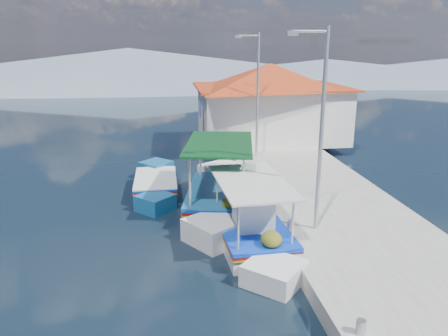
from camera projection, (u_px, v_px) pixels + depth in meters
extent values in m
plane|color=black|center=(168.00, 288.00, 11.14)|extent=(160.00, 160.00, 0.00)
cube|color=#ACAAA1|center=(313.00, 192.00, 17.53)|extent=(5.00, 44.00, 0.50)
cylinder|color=#A5A8AD|center=(361.00, 327.00, 8.59)|extent=(0.20, 0.20, 0.30)
cylinder|color=#A5A8AD|center=(290.00, 225.00, 13.35)|extent=(0.20, 0.20, 0.30)
cylinder|color=#A5A8AD|center=(252.00, 170.00, 19.06)|extent=(0.20, 0.20, 0.30)
cylinder|color=#A5A8AD|center=(232.00, 140.00, 24.76)|extent=(0.20, 0.20, 0.30)
cube|color=silver|center=(250.00, 237.00, 13.60)|extent=(2.16, 3.91, 0.83)
cube|color=silver|center=(242.00, 205.00, 15.98)|extent=(1.96, 1.96, 0.92)
cube|color=silver|center=(263.00, 277.00, 11.26)|extent=(1.90, 1.90, 0.79)
cube|color=#0E3ABD|center=(251.00, 226.00, 13.49)|extent=(2.22, 4.03, 0.05)
cube|color=#A2140D|center=(251.00, 228.00, 13.51)|extent=(2.22, 4.03, 0.04)
cube|color=gold|center=(251.00, 229.00, 13.53)|extent=(2.22, 4.03, 0.04)
cube|color=#0E3ABD|center=(251.00, 224.00, 13.47)|extent=(2.24, 3.99, 0.04)
cube|color=brown|center=(251.00, 225.00, 13.48)|extent=(2.00, 3.83, 0.04)
cube|color=silver|center=(252.00, 213.00, 13.09)|extent=(1.13, 1.20, 0.96)
cube|color=silver|center=(252.00, 198.00, 12.95)|extent=(1.23, 1.29, 0.05)
cylinder|color=beige|center=(222.00, 187.00, 14.76)|extent=(0.06, 0.06, 1.40)
cylinder|color=beige|center=(267.00, 186.00, 14.87)|extent=(0.06, 0.06, 1.40)
cylinder|color=beige|center=(231.00, 225.00, 11.70)|extent=(0.06, 0.06, 1.40)
cylinder|color=beige|center=(287.00, 224.00, 11.81)|extent=(0.06, 0.06, 1.40)
cube|color=silver|center=(251.00, 182.00, 13.09)|extent=(2.25, 3.92, 0.06)
ellipsoid|color=#535516|center=(236.00, 203.00, 14.56)|extent=(0.67, 0.73, 0.50)
ellipsoid|color=#535516|center=(252.00, 199.00, 15.03)|extent=(0.56, 0.62, 0.42)
ellipsoid|color=#535516|center=(265.00, 240.00, 11.92)|extent=(0.60, 0.65, 0.45)
sphere|color=#DD6106|center=(276.00, 198.00, 13.86)|extent=(0.35, 0.35, 0.35)
cube|color=silver|center=(220.00, 204.00, 16.25)|extent=(2.91, 4.45, 1.05)
cube|color=silver|center=(201.00, 179.00, 18.74)|extent=(2.22, 2.22, 1.16)
cube|color=silver|center=(245.00, 232.00, 13.80)|extent=(2.16, 2.16, 1.00)
cube|color=#0E3ABD|center=(220.00, 191.00, 16.11)|extent=(3.00, 4.58, 0.07)
cube|color=#A2140D|center=(220.00, 194.00, 16.14)|extent=(3.00, 4.58, 0.06)
cube|color=gold|center=(220.00, 196.00, 16.16)|extent=(3.00, 4.58, 0.04)
cube|color=#165687|center=(220.00, 189.00, 16.09)|extent=(3.01, 4.55, 0.06)
cube|color=brown|center=(220.00, 190.00, 16.10)|extent=(2.72, 4.34, 0.06)
cylinder|color=beige|center=(185.00, 158.00, 17.17)|extent=(0.08, 0.08, 1.77)
cylinder|color=beige|center=(228.00, 154.00, 17.69)|extent=(0.08, 0.08, 1.77)
cylinder|color=beige|center=(209.00, 184.00, 14.01)|extent=(0.08, 0.08, 1.77)
cylinder|color=beige|center=(260.00, 179.00, 14.53)|extent=(0.08, 0.08, 1.77)
cube|color=#0B3B19|center=(219.00, 144.00, 15.60)|extent=(3.02, 4.47, 0.08)
cube|color=#165687|center=(156.00, 188.00, 18.10)|extent=(1.64, 3.10, 0.86)
cube|color=#165687|center=(157.00, 172.00, 20.04)|extent=(1.66, 1.66, 0.95)
cube|color=#165687|center=(155.00, 205.00, 16.19)|extent=(1.61, 1.61, 0.82)
cube|color=#0E3ABD|center=(156.00, 179.00, 17.99)|extent=(1.69, 3.19, 0.05)
cube|color=#A2140D|center=(156.00, 181.00, 18.01)|extent=(1.69, 3.19, 0.05)
cube|color=gold|center=(156.00, 182.00, 18.03)|extent=(1.69, 3.19, 0.04)
cube|color=silver|center=(155.00, 178.00, 17.97)|extent=(1.71, 3.16, 0.05)
cube|color=brown|center=(156.00, 178.00, 17.98)|extent=(1.51, 3.03, 0.05)
cube|color=silver|center=(270.00, 113.00, 25.64)|extent=(8.00, 6.00, 3.00)
cube|color=#BE3E1A|center=(270.00, 87.00, 25.21)|extent=(8.64, 6.48, 0.10)
pyramid|color=#BE3E1A|center=(271.00, 75.00, 25.03)|extent=(10.49, 10.49, 1.40)
cube|color=brown|center=(204.00, 126.00, 24.32)|extent=(0.06, 1.00, 2.00)
cube|color=#0E3ABD|center=(200.00, 109.00, 26.53)|extent=(0.06, 1.20, 0.90)
cylinder|color=#A5A8AD|center=(321.00, 134.00, 12.65)|extent=(0.12, 0.12, 6.00)
cylinder|color=#A5A8AD|center=(310.00, 31.00, 11.79)|extent=(1.00, 0.08, 0.08)
cube|color=#A5A8AD|center=(292.00, 33.00, 11.74)|extent=(0.30, 0.14, 0.14)
cylinder|color=#A5A8AD|center=(258.00, 96.00, 21.21)|extent=(0.12, 0.12, 6.00)
cylinder|color=#A5A8AD|center=(248.00, 36.00, 20.35)|extent=(1.00, 0.08, 0.08)
cube|color=#A5A8AD|center=(238.00, 37.00, 20.30)|extent=(0.30, 0.14, 0.14)
cone|color=slate|center=(129.00, 67.00, 63.09)|extent=(96.00, 96.00, 5.50)
cone|color=slate|center=(326.00, 72.00, 67.16)|extent=(76.80, 76.80, 3.80)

